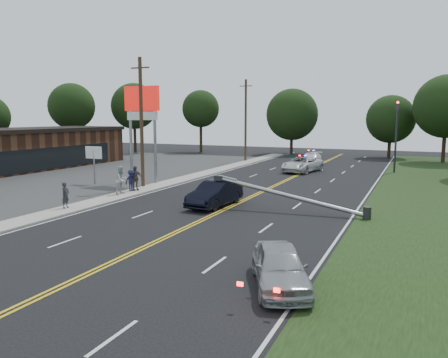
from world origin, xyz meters
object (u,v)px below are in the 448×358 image
at_px(emergency_a, 302,164).
at_px(utility_pole_far, 246,120).
at_px(bystander_c, 131,180).
at_px(small_sign, 94,156).
at_px(emergency_b, 311,159).
at_px(pylon_sign, 142,111).
at_px(utility_pole_mid, 141,122).
at_px(bystander_b, 122,180).
at_px(fallen_streetlight, 297,197).
at_px(traffic_signal, 396,130).
at_px(bystander_d, 135,178).
at_px(bystander_a, 65,195).
at_px(waiting_sedan, 280,267).
at_px(crashed_sedan, 215,194).

bearing_deg(emergency_a, utility_pole_far, 152.61).
height_order(utility_pole_far, bystander_c, utility_pole_far).
height_order(small_sign, emergency_b, small_sign).
relative_size(pylon_sign, emergency_a, 1.45).
height_order(utility_pole_mid, emergency_a, utility_pole_mid).
relative_size(pylon_sign, bystander_b, 4.01).
height_order(utility_pole_mid, emergency_b, utility_pole_mid).
bearing_deg(emergency_a, utility_pole_mid, -109.90).
distance_m(utility_pole_mid, bystander_c, 4.75).
relative_size(pylon_sign, fallen_streetlight, 0.85).
bearing_deg(pylon_sign, emergency_a, 51.07).
relative_size(traffic_signal, utility_pole_far, 0.70).
bearing_deg(emergency_b, emergency_a, -84.22).
relative_size(bystander_c, bystander_d, 0.86).
bearing_deg(small_sign, bystander_d, -19.39).
height_order(fallen_streetlight, bystander_d, bystander_d).
bearing_deg(small_sign, bystander_c, -22.61).
relative_size(utility_pole_mid, emergency_a, 1.81).
bearing_deg(bystander_a, waiting_sedan, -117.81).
height_order(utility_pole_mid, bystander_c, utility_pole_mid).
bearing_deg(utility_pole_far, utility_pole_mid, -90.00).
relative_size(utility_pole_mid, emergency_b, 2.10).
xyz_separation_m(traffic_signal, bystander_a, (-16.92, -26.83, -3.31)).
bearing_deg(crashed_sedan, utility_pole_far, 111.30).
bearing_deg(emergency_a, crashed_sedan, -80.85).
bearing_deg(bystander_d, small_sign, 100.96).
xyz_separation_m(pylon_sign, emergency_b, (9.51, 19.91, -5.30)).
bearing_deg(utility_pole_far, fallen_streetlight, -62.76).
bearing_deg(pylon_sign, crashed_sedan, -32.79).
bearing_deg(emergency_a, bystander_d, -105.16).
bearing_deg(waiting_sedan, fallen_streetlight, 77.34).
height_order(traffic_signal, utility_pole_mid, utility_pole_mid).
height_order(traffic_signal, crashed_sedan, traffic_signal).
distance_m(utility_pole_far, emergency_a, 12.34).
bearing_deg(emergency_b, bystander_c, -108.21).
xyz_separation_m(traffic_signal, bystander_c, (-17.00, -20.20, -3.30)).
relative_size(utility_pole_mid, utility_pole_far, 1.00).
bearing_deg(emergency_b, utility_pole_mid, -111.03).
bearing_deg(bystander_a, fallen_streetlight, -74.76).
relative_size(bystander_b, bystander_c, 1.27).
relative_size(crashed_sedan, emergency_b, 0.99).
bearing_deg(emergency_b, crashed_sedan, -90.44).
distance_m(utility_pole_far, bystander_c, 24.57).
height_order(utility_pole_far, bystander_b, utility_pole_far).
height_order(traffic_signal, bystander_a, traffic_signal).
relative_size(utility_pole_far, bystander_c, 6.38).
relative_size(traffic_signal, emergency_a, 1.27).
distance_m(emergency_a, bystander_c, 18.96).
distance_m(pylon_sign, bystander_a, 12.12).
xyz_separation_m(fallen_streetlight, bystander_d, (-12.75, 2.09, 0.12)).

